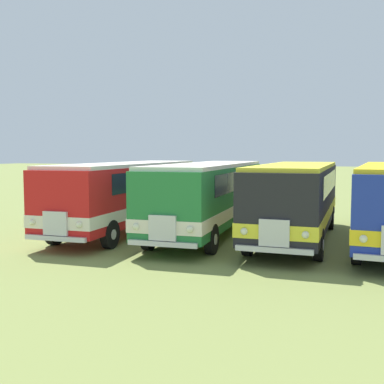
{
  "coord_description": "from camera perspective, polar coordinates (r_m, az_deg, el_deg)",
  "views": [
    {
      "loc": [
        -1.3,
        -18.95,
        3.47
      ],
      "look_at": [
        -8.27,
        0.63,
        1.71
      ],
      "focal_mm": 44.4,
      "sensor_mm": 36.0,
      "label": 1
    }
  ],
  "objects": [
    {
      "name": "bus_second_in_row",
      "position": [
        20.17,
        2.14,
        -0.04
      ],
      "size": [
        3.01,
        11.43,
        2.99
      ],
      "color": "#237538",
      "rests_on": "ground"
    },
    {
      "name": "bus_third_in_row",
      "position": [
        19.07,
        12.41,
        -0.44
      ],
      "size": [
        2.65,
        10.18,
        2.99
      ],
      "color": "black",
      "rests_on": "ground"
    },
    {
      "name": "bus_first_in_row",
      "position": [
        21.31,
        -7.53,
        0.19
      ],
      "size": [
        2.88,
        11.49,
        2.99
      ],
      "color": "red",
      "rests_on": "ground"
    }
  ]
}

